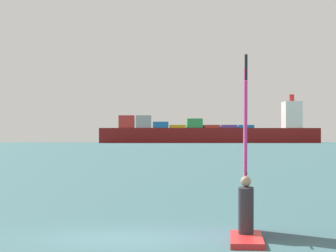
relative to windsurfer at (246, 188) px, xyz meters
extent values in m
plane|color=#386066|center=(-2.38, 0.59, -1.06)|extent=(4000.00, 4000.00, 0.00)
cube|color=red|center=(-0.20, -0.61, -1.00)|extent=(1.35, 2.46, 0.12)
cylinder|color=black|center=(-0.09, -0.26, 0.90)|extent=(0.36, 0.96, 3.71)
cube|color=#D8338C|center=(0.16, 0.50, 0.74)|extent=(0.81, 2.38, 3.78)
cylinder|color=black|center=(0.03, 0.10, 0.33)|extent=(0.56, 1.62, 0.04)
cylinder|color=#2D2D33|center=(-0.09, -0.28, -0.45)|extent=(0.44, 0.52, 1.01)
sphere|color=tan|center=(-0.09, -0.28, 0.16)|extent=(0.22, 0.22, 0.22)
cube|color=maroon|center=(180.83, 617.50, 5.13)|extent=(183.13, 61.75, 12.39)
cube|color=silver|center=(248.49, 603.02, 22.43)|extent=(18.41, 25.33, 22.20)
cylinder|color=red|center=(248.49, 603.02, 36.53)|extent=(4.00, 4.00, 6.00)
cube|color=#1E66AD|center=(210.17, 611.22, 12.62)|extent=(16.98, 23.96, 2.60)
cube|color=#59388C|center=(196.37, 614.17, 12.62)|extent=(16.98, 23.96, 2.60)
cube|color=red|center=(182.57, 617.12, 12.62)|extent=(16.98, 23.96, 2.60)
cube|color=#2D8C47|center=(168.77, 620.07, 15.22)|extent=(16.98, 23.96, 7.80)
cube|color=gold|center=(154.97, 623.03, 12.62)|extent=(16.98, 23.96, 2.60)
cube|color=#1E66AD|center=(141.17, 625.98, 13.92)|extent=(16.98, 23.96, 5.20)
cube|color=#99999E|center=(127.37, 628.93, 16.52)|extent=(16.98, 23.96, 10.40)
cube|color=red|center=(113.57, 631.88, 16.52)|extent=(16.98, 23.96, 10.40)
camera|label=1|loc=(-5.47, -15.89, 1.00)|focal=84.71mm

